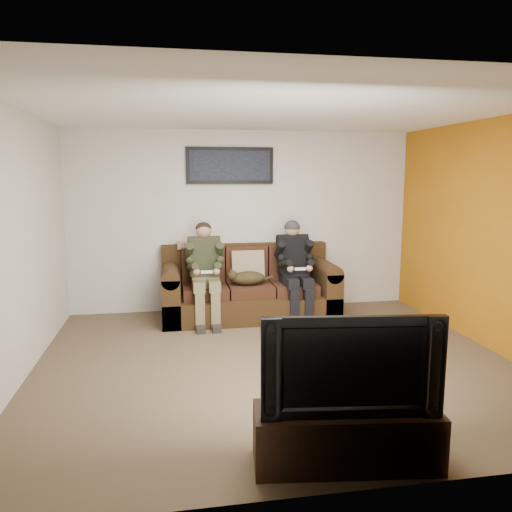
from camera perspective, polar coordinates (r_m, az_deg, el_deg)
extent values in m
plane|color=brown|center=(5.44, 2.21, -11.96)|extent=(5.00, 5.00, 0.00)
plane|color=silver|center=(5.11, 2.39, 16.36)|extent=(5.00, 5.00, 0.00)
plane|color=beige|center=(7.32, -1.43, 4.00)|extent=(5.00, 0.00, 5.00)
plane|color=beige|center=(2.99, 11.45, -3.78)|extent=(5.00, 0.00, 5.00)
plane|color=beige|center=(5.20, -25.74, 0.97)|extent=(0.00, 4.50, 4.50)
plane|color=beige|center=(6.15, 25.74, 2.10)|extent=(0.00, 4.50, 4.50)
plane|color=#AD6711|center=(6.14, 25.67, 2.10)|extent=(0.00, 4.50, 4.50)
cube|color=#362210|center=(7.03, -0.77, -5.64)|extent=(2.40, 1.04, 0.33)
cube|color=#362210|center=(7.31, -1.29, -1.11)|extent=(2.40, 0.22, 0.65)
cube|color=#362210|center=(6.90, -9.68, -4.64)|extent=(0.24, 1.04, 0.65)
cube|color=#362210|center=(7.23, 7.71, -3.96)|extent=(0.24, 1.04, 0.65)
cylinder|color=#362210|center=(6.83, -9.76, -1.97)|extent=(0.24, 1.04, 0.24)
cylinder|color=#362210|center=(7.16, 7.77, -1.41)|extent=(0.24, 1.04, 0.24)
cube|color=#3D1F12|center=(6.85, -5.84, -4.01)|extent=(0.60, 0.65, 0.15)
cube|color=#3D1F12|center=(7.09, -6.06, -0.95)|extent=(0.60, 0.15, 0.48)
cube|color=#3D1F12|center=(6.92, -0.71, -3.83)|extent=(0.60, 0.65, 0.15)
cube|color=#3D1F12|center=(7.15, -1.11, -0.81)|extent=(0.60, 0.15, 0.48)
cube|color=#3D1F12|center=(7.04, 4.29, -3.62)|extent=(0.60, 0.65, 0.15)
cube|color=#3D1F12|center=(7.27, 3.72, -0.66)|extent=(0.60, 0.15, 0.48)
cube|color=#948461|center=(7.04, -0.95, -1.16)|extent=(0.46, 0.22, 0.45)
cube|color=#C4A890|center=(7.17, -7.04, 1.26)|extent=(0.49, 0.24, 0.09)
cube|color=olive|center=(6.78, -5.84, -2.87)|extent=(0.36, 0.30, 0.14)
cube|color=#2A2F1C|center=(6.83, -5.94, -0.23)|extent=(0.40, 0.30, 0.53)
cylinder|color=#2A2F1C|center=(6.82, -5.98, 1.54)|extent=(0.44, 0.18, 0.18)
sphere|color=#A7745F|center=(6.82, -6.02, 2.89)|extent=(0.21, 0.21, 0.21)
cube|color=olive|center=(6.58, -6.59, -3.34)|extent=(0.15, 0.42, 0.13)
cube|color=olive|center=(6.60, -4.85, -3.28)|extent=(0.15, 0.42, 0.13)
cube|color=olive|center=(6.46, -6.43, -6.32)|extent=(0.12, 0.13, 0.48)
cube|color=olive|center=(6.48, -4.65, -6.25)|extent=(0.12, 0.13, 0.48)
cube|color=black|center=(6.44, -6.35, -8.22)|extent=(0.11, 0.26, 0.08)
cube|color=black|center=(6.46, -4.56, -8.15)|extent=(0.11, 0.26, 0.08)
cylinder|color=#2A2F1C|center=(6.73, -7.61, 0.46)|extent=(0.11, 0.30, 0.28)
cylinder|color=#2A2F1C|center=(6.76, -4.22, 0.56)|extent=(0.11, 0.30, 0.28)
cylinder|color=#2A2F1C|center=(6.54, -7.24, -1.20)|extent=(0.14, 0.32, 0.15)
cylinder|color=#2A2F1C|center=(6.57, -4.28, -1.12)|extent=(0.14, 0.32, 0.15)
sphere|color=#A7745F|center=(6.44, -6.83, -1.82)|extent=(0.09, 0.09, 0.09)
sphere|color=#A7745F|center=(6.45, -4.52, -1.75)|extent=(0.09, 0.09, 0.09)
cube|color=white|center=(6.42, -5.66, -1.82)|extent=(0.15, 0.04, 0.03)
ellipsoid|color=black|center=(6.83, -6.03, 3.16)|extent=(0.22, 0.22, 0.17)
cube|color=black|center=(6.98, 4.37, -2.51)|extent=(0.36, 0.30, 0.14)
cube|color=black|center=(7.02, 4.20, 0.05)|extent=(0.40, 0.30, 0.53)
cylinder|color=black|center=(7.01, 4.18, 1.77)|extent=(0.44, 0.18, 0.18)
sphere|color=#AE7961|center=(7.01, 4.15, 3.09)|extent=(0.21, 0.21, 0.21)
cube|color=black|center=(6.77, 3.96, -2.96)|extent=(0.15, 0.42, 0.13)
cube|color=black|center=(6.82, 5.59, -2.89)|extent=(0.15, 0.42, 0.13)
cube|color=black|center=(6.65, 4.34, -5.85)|extent=(0.12, 0.13, 0.48)
cube|color=black|center=(6.70, 6.01, -5.75)|extent=(0.12, 0.13, 0.48)
cube|color=black|center=(6.63, 4.49, -7.69)|extent=(0.11, 0.26, 0.08)
cube|color=black|center=(6.68, 6.17, -7.58)|extent=(0.11, 0.26, 0.08)
cylinder|color=black|center=(6.89, 2.73, 0.74)|extent=(0.11, 0.30, 0.28)
cylinder|color=black|center=(6.99, 5.94, 0.82)|extent=(0.11, 0.30, 0.28)
cylinder|color=black|center=(6.71, 3.38, -0.88)|extent=(0.14, 0.32, 0.15)
cylinder|color=black|center=(6.80, 6.17, -0.79)|extent=(0.14, 0.32, 0.15)
sphere|color=#AE7961|center=(6.61, 3.95, -1.48)|extent=(0.09, 0.09, 0.09)
sphere|color=#AE7961|center=(6.68, 6.12, -1.40)|extent=(0.09, 0.09, 0.09)
cube|color=white|center=(6.63, 5.09, -1.47)|extent=(0.15, 0.04, 0.03)
ellipsoid|color=black|center=(7.01, 4.15, 3.33)|extent=(0.22, 0.22, 0.19)
ellipsoid|color=#45371B|center=(6.82, -0.91, -2.54)|extent=(0.47, 0.26, 0.19)
sphere|color=#45371B|center=(6.75, -2.72, -2.20)|extent=(0.14, 0.14, 0.14)
cone|color=#45371B|center=(6.70, -2.86, -1.67)|extent=(0.04, 0.04, 0.04)
cone|color=#45371B|center=(6.77, -2.93, -1.56)|extent=(0.04, 0.04, 0.04)
cylinder|color=#45371B|center=(6.92, 0.99, -2.67)|extent=(0.26, 0.13, 0.08)
cube|color=black|center=(7.23, -3.00, 10.28)|extent=(1.25, 0.04, 0.52)
cube|color=black|center=(7.21, -2.97, 10.28)|extent=(1.15, 0.01, 0.42)
cube|color=black|center=(3.67, 10.30, -19.66)|extent=(1.30, 0.56, 0.40)
imported|color=black|center=(3.44, 10.56, -11.74)|extent=(1.20, 0.30, 0.69)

